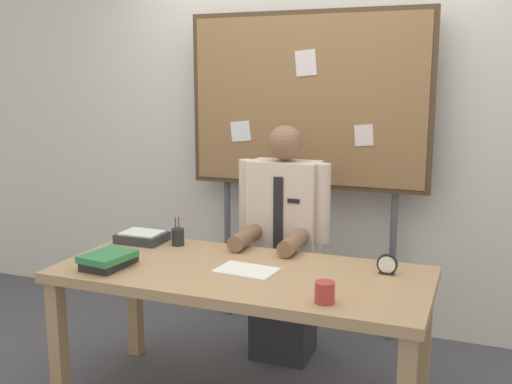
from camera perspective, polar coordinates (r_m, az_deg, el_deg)
The scene contains 10 objects.
back_wall at distance 3.97m, azimuth 5.69°, elevation 6.44°, with size 6.40×0.08×2.70m, color silver.
desk at distance 2.93m, azimuth -1.41°, elevation -9.01°, with size 1.80×0.81×0.74m.
person at distance 3.50m, azimuth 2.66°, elevation -5.82°, with size 0.55×0.56×1.39m.
bulletin_board at distance 3.77m, azimuth 4.87°, elevation 8.34°, with size 1.55×0.09×2.06m.
book_stack at distance 3.02m, azimuth -13.97°, elevation -6.33°, with size 0.22×0.29×0.07m.
open_notebook at distance 2.87m, azimuth -0.92°, elevation -7.56°, with size 0.28×0.19×0.01m, color white.
desk_clock at distance 2.89m, azimuth 12.48°, elevation -6.88°, with size 0.10×0.04×0.10m.
coffee_mug at distance 2.50m, azimuth 6.61°, elevation -9.55°, with size 0.08×0.08×0.09m, color #B23833.
pen_holder at distance 3.33m, azimuth -7.51°, elevation -4.28°, with size 0.07×0.07×0.16m.
paper_tray at distance 3.44m, azimuth -10.87°, elevation -4.27°, with size 0.26×0.20×0.06m.
Camera 1 is at (1.07, -2.54, 1.64)m, focal length 41.65 mm.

